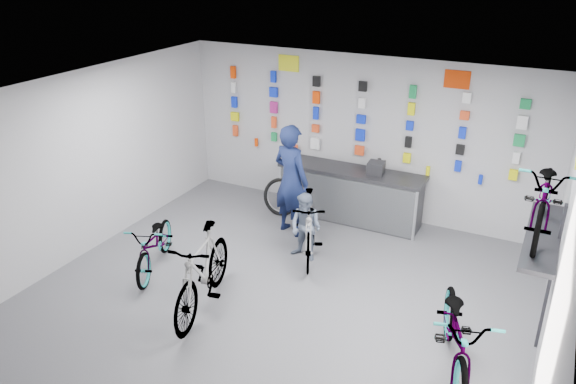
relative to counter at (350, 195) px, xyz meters
The scene contains 19 objects.
floor 3.57m from the counter, 90.00° to the right, with size 8.00×8.00×0.00m, color #525257.
ceiling 4.34m from the counter, 90.00° to the right, with size 8.00×8.00×0.00m, color white.
wall_back 1.11m from the counter, 90.00° to the left, with size 7.00×7.00×0.00m, color #BBBBBE.
wall_left 5.08m from the counter, 134.67° to the right, with size 8.00×8.00×0.00m, color #BBBBBE.
wall_right 5.08m from the counter, 45.33° to the right, with size 8.00×8.00×0.00m, color #BBBBBE.
counter is the anchor object (origin of this frame).
merch_wall 1.37m from the counter, 88.25° to the left, with size 5.57×0.08×1.57m.
wall_bracket 4.18m from the counter, 35.12° to the right, with size 0.39×1.90×2.00m.
sign_left 2.73m from the counter, 163.67° to the left, with size 0.42×0.02×0.30m, color yellow.
sign_right 2.78m from the counter, 15.36° to the left, with size 0.42×0.02×0.30m, color red.
bike_left 3.70m from the counter, 124.72° to the right, with size 0.58×1.67×0.88m, color gray.
bike_center 3.67m from the counter, 102.81° to the right, with size 0.56×1.98×1.19m, color gray.
bike_right 4.24m from the counter, 51.83° to the right, with size 0.73×2.09×1.10m, color gray.
bike_service 1.57m from the counter, 94.46° to the right, with size 0.50×1.77×1.06m, color gray.
bike_wall 4.30m from the counter, 35.76° to the right, with size 0.63×1.80×0.95m, color gray.
clerk 1.31m from the counter, 128.79° to the right, with size 0.73×0.48×2.00m, color #141E48.
customer 1.69m from the counter, 94.17° to the right, with size 0.56×0.43×1.14m, color slate.
spare_wheel 1.31m from the counter, 163.49° to the right, with size 0.74×0.28×0.73m.
register 0.77m from the counter, ahead, with size 0.28×0.30×0.22m, color black.
Camera 1 is at (3.25, -5.46, 4.72)m, focal length 35.00 mm.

